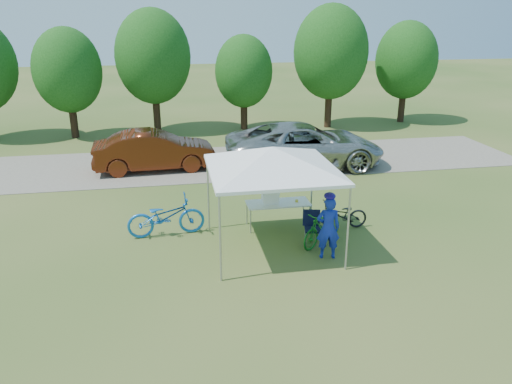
# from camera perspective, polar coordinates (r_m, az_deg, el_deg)

# --- Properties ---
(ground) EXTENTS (100.00, 100.00, 0.00)m
(ground) POSITION_cam_1_polar(r_m,az_deg,el_deg) (13.23, 1.78, -6.31)
(ground) COLOR #2D5119
(ground) RESTS_ON ground
(gravel_strip) EXTENTS (24.00, 5.00, 0.02)m
(gravel_strip) POSITION_cam_1_polar(r_m,az_deg,el_deg) (20.61, -2.84, 3.43)
(gravel_strip) COLOR gray
(gravel_strip) RESTS_ON ground
(canopy) EXTENTS (4.53, 4.53, 3.00)m
(canopy) POSITION_cam_1_polar(r_m,az_deg,el_deg) (12.29, 1.91, 4.86)
(canopy) COLOR #A5A5AA
(canopy) RESTS_ON ground
(treeline) EXTENTS (24.89, 4.28, 6.30)m
(treeline) POSITION_cam_1_polar(r_m,az_deg,el_deg) (25.85, -5.47, 14.68)
(treeline) COLOR #382314
(treeline) RESTS_ON ground
(folding_table) EXTENTS (1.80, 0.75, 0.74)m
(folding_table) POSITION_cam_1_polar(r_m,az_deg,el_deg) (14.20, 2.53, -1.37)
(folding_table) COLOR white
(folding_table) RESTS_ON ground
(folding_chair) EXTENTS (0.54, 0.56, 0.89)m
(folding_chair) POSITION_cam_1_polar(r_m,az_deg,el_deg) (13.36, 6.47, -3.66)
(folding_chair) COLOR black
(folding_chair) RESTS_ON ground
(cooler) EXTENTS (0.48, 0.33, 0.35)m
(cooler) POSITION_cam_1_polar(r_m,az_deg,el_deg) (14.07, 1.65, -0.61)
(cooler) COLOR white
(cooler) RESTS_ON folding_table
(ice_cream_cup) EXTENTS (0.09, 0.09, 0.06)m
(ice_cream_cup) POSITION_cam_1_polar(r_m,az_deg,el_deg) (14.25, 4.68, -1.02)
(ice_cream_cup) COLOR gold
(ice_cream_cup) RESTS_ON folding_table
(cyclist) EXTENTS (0.63, 0.46, 1.62)m
(cyclist) POSITION_cam_1_polar(r_m,az_deg,el_deg) (12.49, 8.24, -4.08)
(cyclist) COLOR #1428A2
(cyclist) RESTS_ON ground
(bike_blue) EXTENTS (2.17, 0.93, 1.11)m
(bike_blue) POSITION_cam_1_polar(r_m,az_deg,el_deg) (13.91, -10.25, -2.77)
(bike_blue) COLOR #1461B6
(bike_blue) RESTS_ON ground
(bike_green) EXTENTS (1.55, 1.33, 0.96)m
(bike_green) POSITION_cam_1_polar(r_m,az_deg,el_deg) (13.29, 7.59, -4.07)
(bike_green) COLOR #176B1D
(bike_green) RESTS_ON ground
(bike_dark) EXTENTS (1.63, 0.63, 0.85)m
(bike_dark) POSITION_cam_1_polar(r_m,az_deg,el_deg) (14.31, 9.62, -2.65)
(bike_dark) COLOR black
(bike_dark) RESTS_ON ground
(minivan) EXTENTS (6.29, 3.02, 1.73)m
(minivan) POSITION_cam_1_polar(r_m,az_deg,el_deg) (19.86, 5.57, 5.34)
(minivan) COLOR #A7A6A2
(minivan) RESTS_ON gravel_strip
(sedan) EXTENTS (4.72, 1.85, 1.53)m
(sedan) POSITION_cam_1_polar(r_m,az_deg,el_deg) (19.77, -11.50, 4.67)
(sedan) COLOR #541F0E
(sedan) RESTS_ON gravel_strip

